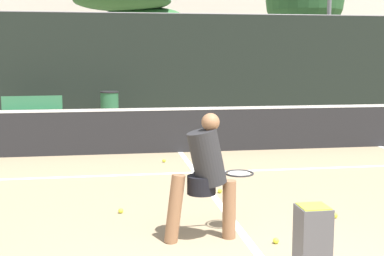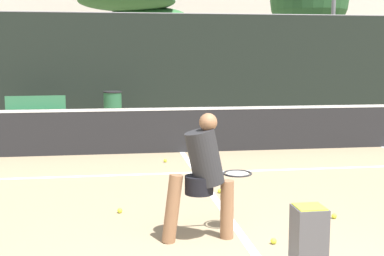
% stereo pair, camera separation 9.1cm
% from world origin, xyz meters
% --- Properties ---
extents(court_service_line, '(8.25, 0.10, 0.01)m').
position_xyz_m(court_service_line, '(0.00, 5.19, 0.00)').
color(court_service_line, white).
rests_on(court_service_line, ground).
extents(court_center_mark, '(0.10, 6.55, 0.01)m').
position_xyz_m(court_center_mark, '(0.00, 3.89, 0.00)').
color(court_center_mark, white).
rests_on(court_center_mark, ground).
extents(net, '(11.09, 0.09, 1.07)m').
position_xyz_m(net, '(0.00, 7.17, 0.51)').
color(net, slate).
rests_on(net, ground).
extents(fence_back, '(24.00, 0.06, 3.32)m').
position_xyz_m(fence_back, '(0.00, 13.11, 1.66)').
color(fence_back, black).
rests_on(fence_back, ground).
extents(player_practicing, '(1.10, 0.62, 1.43)m').
position_xyz_m(player_practicing, '(-0.46, 1.84, 0.76)').
color(player_practicing, '#8C6042').
rests_on(player_practicing, ground).
extents(tennis_ball_scattered_1, '(0.07, 0.07, 0.07)m').
position_xyz_m(tennis_ball_scattered_1, '(0.80, 1.87, 0.03)').
color(tennis_ball_scattered_1, '#D1E033').
rests_on(tennis_ball_scattered_1, ground).
extents(tennis_ball_scattered_2, '(0.07, 0.07, 0.07)m').
position_xyz_m(tennis_ball_scattered_2, '(1.30, 2.35, 0.03)').
color(tennis_ball_scattered_2, '#D1E033').
rests_on(tennis_ball_scattered_2, ground).
extents(tennis_ball_scattered_4, '(0.07, 0.07, 0.07)m').
position_xyz_m(tennis_ball_scattered_4, '(0.13, 3.78, 0.03)').
color(tennis_ball_scattered_4, '#D1E033').
rests_on(tennis_ball_scattered_4, ground).
extents(tennis_ball_scattered_5, '(0.07, 0.07, 0.07)m').
position_xyz_m(tennis_ball_scattered_5, '(0.28, 1.59, 0.03)').
color(tennis_ball_scattered_5, '#D1E033').
rests_on(tennis_ball_scattered_5, ground).
extents(tennis_ball_scattered_7, '(0.07, 0.07, 0.07)m').
position_xyz_m(tennis_ball_scattered_7, '(-0.45, 6.17, 0.03)').
color(tennis_ball_scattered_7, '#D1E033').
rests_on(tennis_ball_scattered_7, ground).
extents(tennis_ball_scattered_10, '(0.07, 0.07, 0.07)m').
position_xyz_m(tennis_ball_scattered_10, '(-1.36, 2.99, 0.03)').
color(tennis_ball_scattered_10, '#D1E033').
rests_on(tennis_ball_scattered_10, ground).
extents(ball_hopper, '(0.28, 0.28, 0.71)m').
position_xyz_m(ball_hopper, '(0.30, 0.60, 0.37)').
color(ball_hopper, '#4C4C51').
rests_on(ball_hopper, ground).
extents(courtside_bench, '(1.70, 0.48, 0.86)m').
position_xyz_m(courtside_bench, '(-3.61, 11.85, 0.47)').
color(courtside_bench, '#33724C').
rests_on(courtside_bench, ground).
extents(trash_bin, '(0.55, 0.55, 0.96)m').
position_xyz_m(trash_bin, '(-1.42, 12.07, 0.48)').
color(trash_bin, '#28603D').
rests_on(trash_bin, ground).
extents(parked_car, '(1.84, 4.19, 1.44)m').
position_xyz_m(parked_car, '(4.83, 15.43, 0.61)').
color(parked_car, silver).
rests_on(parked_car, ground).
extents(tree_west, '(3.55, 3.55, 6.24)m').
position_xyz_m(tree_west, '(7.55, 20.05, 4.45)').
color(tree_west, brown).
rests_on(tree_west, ground).
extents(tree_mid, '(4.54, 4.54, 4.93)m').
position_xyz_m(tree_mid, '(-0.68, 21.75, 4.44)').
color(tree_mid, brown).
rests_on(tree_mid, ground).
extents(tree_east, '(3.88, 3.88, 4.33)m').
position_xyz_m(tree_east, '(0.38, 23.05, 3.84)').
color(tree_east, brown).
rests_on(tree_east, ground).
extents(building_far, '(36.00, 2.40, 6.71)m').
position_xyz_m(building_far, '(0.00, 31.44, 3.36)').
color(building_far, beige).
rests_on(building_far, ground).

